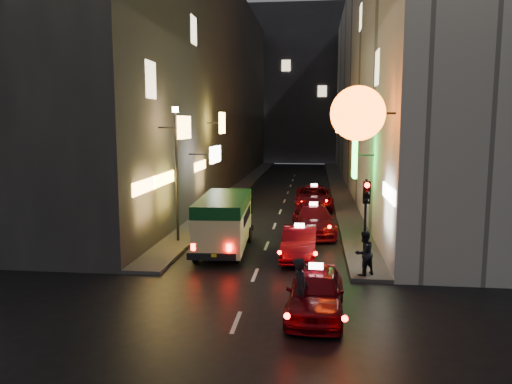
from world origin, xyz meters
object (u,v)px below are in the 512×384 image
at_px(minibus, 224,217).
at_px(pedestrian_crossing, 301,286).
at_px(lamp_post, 176,165).
at_px(taxi_near, 316,288).
at_px(traffic_light, 366,206).

distance_m(minibus, pedestrian_crossing, 8.47).
distance_m(minibus, lamp_post, 3.45).
distance_m(taxi_near, lamp_post, 10.77).
height_order(taxi_near, lamp_post, lamp_post).
height_order(minibus, lamp_post, lamp_post).
relative_size(pedestrian_crossing, lamp_post, 0.34).
xyz_separation_m(taxi_near, lamp_post, (-6.44, 8.13, 2.91)).
bearing_deg(pedestrian_crossing, taxi_near, -36.86).
bearing_deg(taxi_near, minibus, 119.85).
xyz_separation_m(traffic_light, lamp_post, (-8.20, 4.53, 1.04)).
bearing_deg(taxi_near, traffic_light, 63.96).
xyz_separation_m(minibus, pedestrian_crossing, (3.59, -7.65, -0.47)).
relative_size(taxi_near, lamp_post, 0.83).
xyz_separation_m(taxi_near, pedestrian_crossing, (-0.43, -0.65, 0.26)).
height_order(minibus, taxi_near, minibus).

